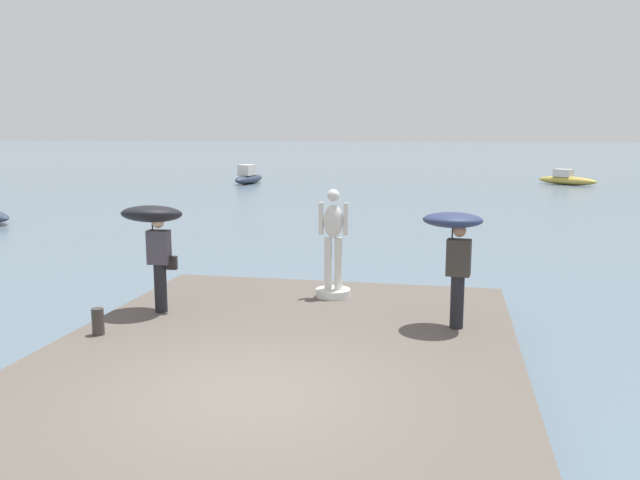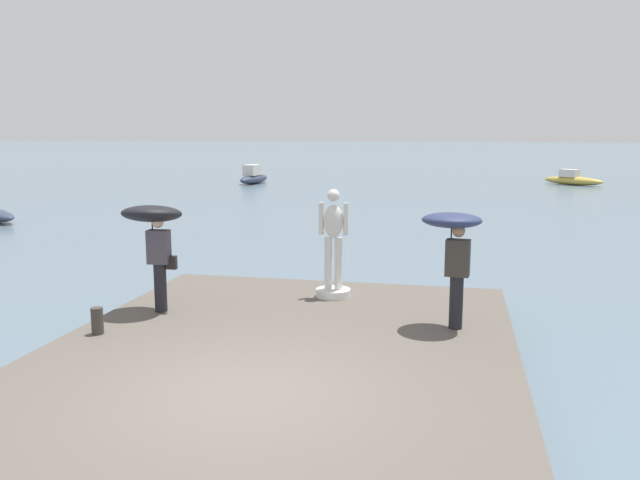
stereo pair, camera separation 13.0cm
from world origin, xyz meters
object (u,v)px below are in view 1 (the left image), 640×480
object	(u,v)px
onlooker_left	(154,226)
mooring_bollard	(98,322)
statue_white_figure	(333,253)
onlooker_right	(454,237)
boat_mid	(248,177)
boat_near	(567,179)

from	to	relation	value
onlooker_left	mooring_bollard	bearing A→B (deg)	-102.26
statue_white_figure	onlooker_right	distance (m)	2.85
onlooker_right	boat_mid	distance (m)	35.87
onlooker_right	boat_mid	world-z (taller)	onlooker_right
boat_near	boat_mid	size ratio (longest dim) A/B	0.97
statue_white_figure	onlooker_left	distance (m)	3.43
statue_white_figure	boat_mid	xyz separation A→B (m)	(-11.70, 31.42, -0.78)
onlooker_right	boat_near	bearing A→B (deg)	77.96
boat_mid	statue_white_figure	bearing A→B (deg)	-69.57
statue_white_figure	boat_near	world-z (taller)	statue_white_figure
mooring_bollard	boat_mid	bearing A→B (deg)	103.78
onlooker_right	mooring_bollard	bearing A→B (deg)	-164.46
onlooker_left	mooring_bollard	xyz separation A→B (m)	(-0.32, -1.46, -1.34)
onlooker_right	mooring_bollard	distance (m)	5.87
onlooker_right	statue_white_figure	bearing A→B (deg)	145.11
boat_near	mooring_bollard	bearing A→B (deg)	-109.29
statue_white_figure	boat_near	bearing A→B (deg)	73.91
statue_white_figure	onlooker_left	xyz separation A→B (m)	(-2.92, -1.66, 0.70)
statue_white_figure	boat_near	size ratio (longest dim) A/B	0.53
onlooker_right	boat_near	world-z (taller)	onlooker_right
mooring_bollard	onlooker_left	bearing A→B (deg)	77.74
statue_white_figure	boat_near	xyz separation A→B (m)	(10.04, 34.81, -0.89)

